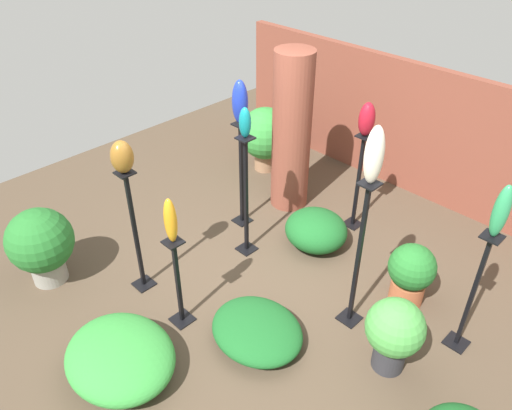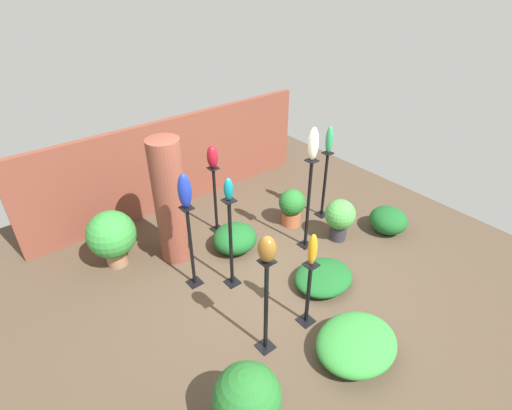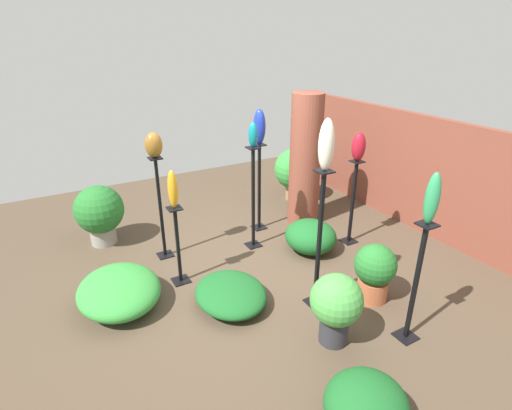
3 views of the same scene
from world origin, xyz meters
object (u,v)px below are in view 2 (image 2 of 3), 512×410
Objects in this scene: pedestal_jade at (324,188)px; art_vase_ruby at (212,157)px; art_vase_amber at (313,250)px; potted_plant_back_center at (247,400)px; art_vase_cobalt at (185,191)px; potted_plant_near_pillar at (112,236)px; potted_plant_mid_right at (292,206)px; brick_pillar at (170,202)px; art_vase_teal at (228,189)px; pedestal_cobalt at (191,250)px; art_vase_bronze at (267,249)px; potted_plant_front_right at (340,217)px; pedestal_ivory at (308,208)px; pedestal_amber at (308,297)px; pedestal_teal at (231,247)px; art_vase_jade at (329,140)px; pedestal_bronze at (266,310)px; pedestal_ruby at (215,203)px; art_vase_ivory at (313,144)px.

art_vase_ruby is at bearing 155.10° from pedestal_jade.
art_vase_amber is 1.76m from potted_plant_back_center.
pedestal_jade is at bearing 1.82° from art_vase_cobalt.
potted_plant_near_pillar is 1.37× the size of potted_plant_mid_right.
brick_pillar is 2.33× the size of potted_plant_back_center.
art_vase_teal is at bearing 105.55° from art_vase_amber.
art_vase_cobalt is (0.00, 0.00, 0.97)m from pedestal_cobalt.
art_vase_teal is 0.34× the size of potted_plant_near_pillar.
art_vase_bronze reaches higher than potted_plant_front_right.
pedestal_ivory is at bearing -55.11° from art_vase_ruby.
art_vase_bronze is 2.82m from potted_plant_front_right.
art_vase_ruby is (0.90, 0.19, 0.41)m from brick_pillar.
pedestal_amber is 3.13× the size of art_vase_bronze.
art_vase_cobalt reaches higher than potted_plant_front_right.
art_vase_cobalt reaches higher than art_vase_ruby.
pedestal_cobalt is 0.92× the size of pedestal_teal.
brick_pillar is 2.16× the size of potted_plant_near_pillar.
pedestal_teal is 1.08m from art_vase_cobalt.
art_vase_jade is at bearing 10.40° from art_vase_teal.
potted_plant_back_center is (-0.81, -2.93, -0.52)m from brick_pillar.
art_vase_cobalt is 0.73× the size of potted_plant_mid_right.
art_vase_bronze is 0.42× the size of potted_plant_front_right.
art_vase_cobalt is 0.54× the size of potted_plant_near_pillar.
art_vase_amber is 2.43m from potted_plant_mid_right.
pedestal_jade is 2.65× the size of art_vase_jade.
pedestal_jade is at bearing 32.99° from potted_plant_back_center.
art_vase_ruby is (-1.80, 0.83, 0.84)m from pedestal_jade.
art_vase_ruby is (0.25, 2.48, 0.97)m from pedestal_amber.
potted_plant_back_center is at bearing -121.61° from art_vase_teal.
pedestal_jade is 1.02m from pedestal_ivory.
pedestal_bronze is 3.11× the size of art_vase_amber.
brick_pillar reaches higher than pedestal_cobalt.
pedestal_amber is at bearing -1.67° from pedestal_bronze.
art_vase_amber is 0.93× the size of art_vase_jade.
pedestal_bronze is 2.04× the size of potted_plant_mid_right.
art_vase_ruby is 0.42× the size of potted_plant_near_pillar.
art_vase_amber is 0.66× the size of potted_plant_mid_right.
potted_plant_mid_right is (1.15, -0.68, -1.04)m from art_vase_ruby.
brick_pillar is 2.81m from pedestal_jade.
art_vase_cobalt is 1.54m from art_vase_bronze.
pedestal_amber is at bearing 23.43° from potted_plant_back_center.
potted_plant_mid_right is at bearing 166.69° from art_vase_jade.
art_vase_jade reaches higher than pedestal_ivory.
art_vase_amber is at bearing -95.68° from pedestal_ruby.
pedestal_teal is 1.86m from potted_plant_mid_right.
art_vase_cobalt reaches higher than pedestal_bronze.
potted_plant_front_right is (2.06, -0.24, -1.17)m from art_vase_teal.
pedestal_ruby is 2.03m from art_vase_ivory.
pedestal_cobalt is 1.05× the size of pedestal_jade.
pedestal_ruby is 1.79× the size of potted_plant_mid_right.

